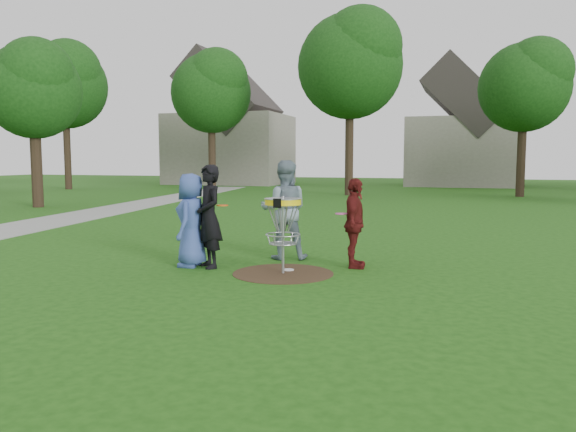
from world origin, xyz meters
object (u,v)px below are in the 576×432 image
(player_grey, at_px, (284,210))
(player_maroon, at_px, (354,223))
(player_blue, at_px, (191,220))
(player_black, at_px, (209,216))
(disc_golf_basket, at_px, (283,217))

(player_grey, height_order, player_maroon, player_grey)
(player_blue, distance_m, player_black, 0.39)
(player_blue, height_order, player_grey, player_grey)
(player_blue, height_order, player_maroon, player_blue)
(player_grey, xyz_separation_m, disc_golf_basket, (0.43, -1.43, 0.02))
(player_blue, relative_size, player_grey, 0.88)
(player_black, bearing_deg, player_blue, -138.81)
(player_blue, relative_size, disc_golf_basket, 1.28)
(player_grey, distance_m, player_maroon, 1.63)
(player_grey, relative_size, disc_golf_basket, 1.45)
(player_maroon, relative_size, disc_golf_basket, 1.22)
(player_blue, xyz_separation_m, disc_golf_basket, (1.86, -0.15, 0.14))
(player_black, bearing_deg, player_maroon, 61.63)
(player_black, xyz_separation_m, player_maroon, (2.59, 0.78, -0.12))
(player_black, height_order, disc_golf_basket, player_black)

